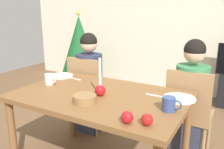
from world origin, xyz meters
TOP-DOWN VIEW (x-y plane):
  - back_wall at (0.00, 2.60)m, footprint 6.40×0.10m
  - dining_table at (0.00, 0.00)m, footprint 1.40×0.90m
  - chair_left at (-0.55, 0.61)m, footprint 0.40×0.40m
  - chair_right at (0.60, 0.61)m, footprint 0.40×0.40m
  - person_left_child at (-0.55, 0.64)m, footprint 0.30×0.30m
  - person_right_child at (0.60, 0.64)m, footprint 0.30×0.30m
  - christmas_tree at (-1.66, 1.93)m, footprint 0.77×0.77m
  - candle_centerpiece at (0.02, -0.03)m, footprint 0.09×0.09m
  - plate_left at (-0.64, 0.26)m, footprint 0.24×0.24m
  - plate_right at (0.59, 0.21)m, footprint 0.25×0.25m
  - mug_left at (-0.55, -0.01)m, footprint 0.12×0.08m
  - mug_right at (0.59, -0.05)m, footprint 0.14×0.09m
  - fork_left at (-0.47, 0.25)m, footprint 0.18×0.04m
  - fork_right at (0.42, 0.18)m, footprint 0.18×0.02m
  - bowl_walnuts at (-0.00, -0.21)m, footprint 0.17×0.17m
  - apple_near_candle at (0.54, -0.32)m, footprint 0.07×0.07m
  - apple_by_left_plate at (0.42, -0.35)m, footprint 0.08×0.08m

SIDE VIEW (x-z plane):
  - chair_left at x=-0.55m, z-range 0.06..0.96m
  - chair_right at x=0.60m, z-range 0.06..0.96m
  - person_left_child at x=-0.55m, z-range -0.02..1.16m
  - person_right_child at x=0.60m, z-range -0.02..1.16m
  - dining_table at x=0.00m, z-range 0.29..1.04m
  - christmas_tree at x=-1.66m, z-range 0.03..1.42m
  - fork_left at x=-0.47m, z-range 0.75..0.76m
  - fork_right at x=0.42m, z-range 0.75..0.76m
  - plate_left at x=-0.64m, z-range 0.75..0.76m
  - plate_right at x=0.59m, z-range 0.75..0.76m
  - bowl_walnuts at x=0.00m, z-range 0.75..0.81m
  - apple_near_candle at x=0.54m, z-range 0.75..0.82m
  - apple_by_left_plate at x=0.42m, z-range 0.75..0.83m
  - mug_left at x=-0.55m, z-range 0.75..0.85m
  - mug_right at x=0.59m, z-range 0.75..0.85m
  - candle_centerpiece at x=0.02m, z-range 0.66..0.97m
  - back_wall at x=0.00m, z-range 0.00..2.60m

